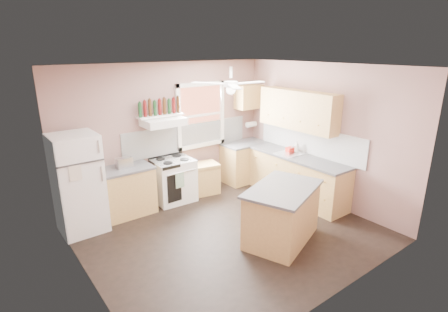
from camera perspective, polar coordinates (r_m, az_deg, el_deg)
floor at (r=5.99m, az=0.99°, el=-12.36°), size 4.50×4.50×0.00m
ceiling at (r=5.20m, az=1.15°, el=14.39°), size 4.50×4.50×0.00m
wall_back at (r=7.09m, az=-9.12°, el=3.98°), size 4.50×0.05×2.70m
wall_right at (r=7.03m, az=15.84°, el=3.42°), size 0.05×4.00×2.70m
wall_left at (r=4.49m, az=-22.51°, el=-5.23°), size 0.05×4.00×2.70m
backsplash_back at (r=7.31m, az=-5.80°, el=3.12°), size 2.90×0.03×0.55m
backsplash_right at (r=7.22m, az=13.66°, el=2.52°), size 0.03×2.60×0.55m
window_view at (r=7.37m, az=-3.89°, el=6.67°), size 1.00×0.02×1.20m
window_frame at (r=7.35m, az=-3.77°, el=6.64°), size 1.16×0.07×1.36m
refrigerator at (r=6.19m, az=-22.71°, el=-4.22°), size 0.71×0.69×1.67m
base_cabinet_left at (r=6.67m, az=-15.45°, el=-5.64°), size 0.90×0.60×0.86m
counter_left at (r=6.51m, az=-15.77°, el=-2.00°), size 0.92×0.62×0.04m
toaster at (r=6.49m, az=-15.98°, el=-1.05°), size 0.28×0.16×0.18m
stove at (r=7.04m, az=-8.25°, el=-3.93°), size 0.79×0.67×0.86m
range_hood at (r=6.69m, az=-9.85°, el=5.51°), size 0.78×0.50×0.14m
bottle_shelf at (r=6.77m, az=-10.36°, el=6.49°), size 0.90×0.26×0.03m
cart at (r=7.35m, az=-3.54°, el=-3.70°), size 0.72×0.54×0.65m
base_cabinet_corner at (r=8.03m, az=3.36°, el=-1.03°), size 1.00×0.60×0.86m
base_cabinet_right at (r=7.23m, az=11.79°, el=-3.53°), size 0.60×2.20×0.86m
counter_corner at (r=7.90m, az=3.42°, el=2.06°), size 1.02×0.62×0.04m
counter_right at (r=7.08m, az=11.96°, el=-0.14°), size 0.62×2.22×0.04m
sink at (r=7.20m, az=10.78°, el=0.35°), size 0.55×0.45×0.03m
faucet at (r=7.30m, az=11.66°, el=1.14°), size 0.03×0.03×0.14m
upper_cabinet_right at (r=7.10m, az=11.95°, el=7.39°), size 0.33×1.80×0.76m
upper_cabinet_corner at (r=7.92m, az=4.05°, el=9.63°), size 0.60×0.33×0.52m
paper_towel at (r=8.13m, az=4.46°, el=5.18°), size 0.26×0.12×0.12m
island at (r=5.67m, az=9.42°, el=-9.49°), size 1.46×1.20×0.86m
island_top at (r=5.48m, az=9.66°, el=-5.29°), size 1.56×1.29×0.04m
ceiling_fan_hub at (r=5.22m, az=1.14°, el=11.65°), size 0.20×0.20×0.08m
soap_bottle at (r=7.28m, az=11.78°, el=1.50°), size 0.11×0.11×0.24m
red_caddy at (r=7.31m, az=10.79°, el=1.06°), size 0.18×0.13×0.10m
wine_bottles at (r=6.75m, az=-10.40°, el=7.83°), size 0.86×0.06×0.31m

